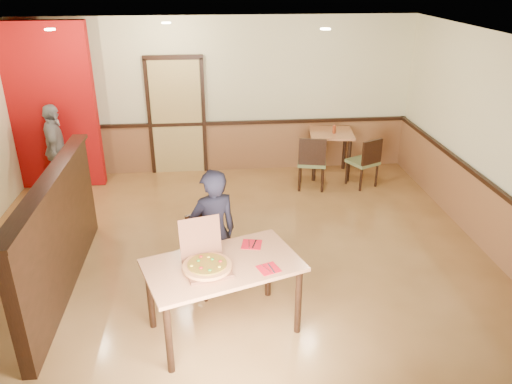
% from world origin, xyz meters
% --- Properties ---
extents(floor, '(7.00, 7.00, 0.00)m').
position_xyz_m(floor, '(0.00, 0.00, 0.00)').
color(floor, '#B98148').
rests_on(floor, ground).
extents(ceiling, '(7.00, 7.00, 0.00)m').
position_xyz_m(ceiling, '(0.00, 0.00, 2.80)').
color(ceiling, black).
rests_on(ceiling, wall_back).
extents(wall_back, '(7.00, 0.00, 7.00)m').
position_xyz_m(wall_back, '(0.00, 3.50, 1.40)').
color(wall_back, '#EDE9B9').
rests_on(wall_back, floor).
extents(wainscot_back, '(7.00, 0.04, 0.90)m').
position_xyz_m(wainscot_back, '(0.00, 3.47, 0.45)').
color(wainscot_back, '#8E5C38').
rests_on(wainscot_back, floor).
extents(chair_rail_back, '(7.00, 0.06, 0.06)m').
position_xyz_m(chair_rail_back, '(0.00, 3.45, 0.92)').
color(chair_rail_back, black).
rests_on(chair_rail_back, wall_back).
extents(wainscot_right, '(0.04, 7.00, 0.90)m').
position_xyz_m(wainscot_right, '(3.47, 0.00, 0.45)').
color(wainscot_right, '#8E5C38').
rests_on(wainscot_right, floor).
extents(chair_rail_right, '(0.06, 7.00, 0.06)m').
position_xyz_m(chair_rail_right, '(3.45, 0.00, 0.92)').
color(chair_rail_right, black).
rests_on(chair_rail_right, wall_right).
extents(back_door, '(0.90, 0.06, 2.10)m').
position_xyz_m(back_door, '(-0.80, 3.46, 1.05)').
color(back_door, tan).
rests_on(back_door, wall_back).
extents(booth_partition, '(0.20, 3.10, 1.44)m').
position_xyz_m(booth_partition, '(-2.00, -0.20, 0.74)').
color(booth_partition, black).
rests_on(booth_partition, floor).
extents(red_accent_panel, '(1.60, 0.20, 2.78)m').
position_xyz_m(red_accent_panel, '(-2.90, 3.00, 1.40)').
color(red_accent_panel, '#9F0B0B').
rests_on(red_accent_panel, floor).
extents(spot_a, '(0.14, 0.14, 0.02)m').
position_xyz_m(spot_a, '(-2.30, 1.80, 2.78)').
color(spot_a, beige).
rests_on(spot_a, ceiling).
extents(spot_b, '(0.14, 0.14, 0.02)m').
position_xyz_m(spot_b, '(-0.80, 2.50, 2.78)').
color(spot_b, beige).
rests_on(spot_b, ceiling).
extents(spot_c, '(0.14, 0.14, 0.02)m').
position_xyz_m(spot_c, '(1.40, 1.50, 2.78)').
color(spot_c, beige).
rests_on(spot_c, ceiling).
extents(main_table, '(1.74, 1.33, 0.82)m').
position_xyz_m(main_table, '(-0.14, -1.14, 0.71)').
color(main_table, tan).
rests_on(main_table, floor).
extents(diner_chair, '(0.62, 0.62, 0.94)m').
position_xyz_m(diner_chair, '(-0.27, -0.31, 0.51)').
color(diner_chair, olive).
rests_on(diner_chair, floor).
extents(side_chair_left, '(0.56, 0.56, 0.96)m').
position_xyz_m(side_chair_left, '(1.50, 2.41, 0.52)').
color(side_chair_left, olive).
rests_on(side_chair_left, floor).
extents(side_chair_right, '(0.59, 0.59, 0.89)m').
position_xyz_m(side_chair_right, '(2.45, 2.42, 0.49)').
color(side_chair_right, olive).
rests_on(side_chair_right, floor).
extents(side_table, '(0.86, 0.86, 0.82)m').
position_xyz_m(side_table, '(1.97, 3.03, 0.64)').
color(side_table, tan).
rests_on(side_table, floor).
extents(diner, '(0.67, 0.56, 1.57)m').
position_xyz_m(diner, '(-0.22, -0.45, 0.78)').
color(diner, black).
rests_on(diner, floor).
extents(passerby, '(0.56, 0.96, 1.53)m').
position_xyz_m(passerby, '(-2.78, 2.71, 0.77)').
color(passerby, gray).
rests_on(passerby, floor).
extents(pizza_box, '(0.53, 0.59, 0.45)m').
position_xyz_m(pizza_box, '(-0.30, -1.20, 0.88)').
color(pizza_box, brown).
rests_on(pizza_box, main_table).
extents(pizza, '(0.55, 0.55, 0.03)m').
position_xyz_m(pizza, '(-0.29, -1.25, 0.87)').
color(pizza, '#D68C4D').
rests_on(pizza, pizza_box).
extents(napkin_near, '(0.26, 0.26, 0.01)m').
position_xyz_m(napkin_near, '(0.31, -1.28, 0.83)').
color(napkin_near, red).
rests_on(napkin_near, main_table).
extents(napkin_far, '(0.25, 0.25, 0.01)m').
position_xyz_m(napkin_far, '(0.19, -0.80, 0.83)').
color(napkin_far, red).
rests_on(napkin_far, main_table).
extents(condiment, '(0.06, 0.06, 0.15)m').
position_xyz_m(condiment, '(2.00, 2.96, 0.90)').
color(condiment, maroon).
rests_on(condiment, side_table).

